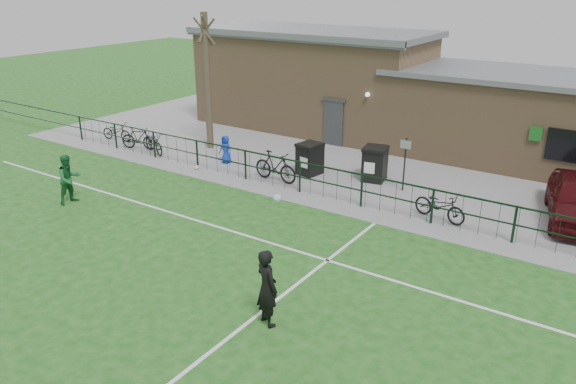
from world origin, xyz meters
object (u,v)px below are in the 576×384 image
Objects in this scene: bicycle_a at (117,131)px; ball_ground at (197,168)px; wheelie_bin_left at (310,160)px; bicycle_b at (139,138)px; spectator_child at (226,149)px; bicycle_c at (154,143)px; outfield_player at (69,179)px; bare_tree at (207,83)px; sign_post at (404,165)px; bicycle_e at (440,206)px; wheelie_bin_right at (375,165)px; bicycle_d at (275,166)px.

bicycle_a is 6.27m from ball_ground.
bicycle_a is at bearing -164.90° from wheelie_bin_left.
wheelie_bin_left is 8.39m from bicycle_b.
ball_ground is at bearing -119.71° from bicycle_b.
spectator_child reaches higher than bicycle_a.
outfield_player is at bearing -140.67° from bicycle_c.
bare_tree is at bearing 121.05° from ball_ground.
bare_tree reaches higher than outfield_player.
bicycle_b is at bearing 109.08° from bicycle_c.
bicycle_e is at bearing -42.01° from sign_post.
wheelie_bin_right is 0.75× the size of bicycle_a.
spectator_child is (-9.55, 0.71, 0.11)m from bicycle_e.
spectator_child reaches higher than bicycle_e.
wheelie_bin_right is 9.98m from bicycle_c.
wheelie_bin_left is 10.31m from bicycle_a.
bicycle_d is (-0.66, -1.44, -0.00)m from wheelie_bin_left.
bicycle_b is 7.61m from bicycle_d.
bicycle_c is (-9.72, -2.23, -0.15)m from wheelie_bin_right.
bare_tree is 28.54× the size of ball_ground.
sign_post is at bearing -1.42° from bare_tree.
wheelie_bin_right is 10.95m from bicycle_b.
bicycle_b is at bearing -108.91° from bicycle_a.
bicycle_c is at bearing 93.21° from bicycle_d.
ball_ground is (-6.56, -2.92, -0.54)m from wheelie_bin_right.
bicycle_e is at bearing -99.19° from bicycle_a.
sign_post is 1.68× the size of spectator_child.
bicycle_b is at bearing 170.13° from ball_ground.
bicycle_c is 6.61m from bicycle_d.
sign_post is at bearing 6.35° from spectator_child.
bare_tree reaches higher than bicycle_c.
outfield_player reaches higher than wheelie_bin_right.
bare_tree is 12.05m from bicycle_e.
wheelie_bin_right is at bearing 12.03° from spectator_child.
wheelie_bin_right is 0.72× the size of outfield_player.
wheelie_bin_left is 0.99× the size of spectator_child.
bicycle_e is 8.75× the size of ball_ground.
spectator_child is at bearing -101.82° from bicycle_b.
bicycle_a is 0.85× the size of bicycle_d.
bicycle_c reaches higher than ball_ground.
wheelie_bin_left is at bearing 88.29° from bicycle_e.
wheelie_bin_right is 0.62× the size of sign_post.
bicycle_b is at bearing -171.69° from sign_post.
sign_post is 14.16m from bicycle_a.
bicycle_c reaches higher than bicycle_a.
outfield_player is at bearing 143.77° from bicycle_d.
ball_ground is (-9.96, -0.66, -0.40)m from bicycle_e.
bare_tree is 3.35× the size of bicycle_c.
bare_tree is 3.60× the size of bicycle_a.
sign_post reaches higher than bicycle_c.
bicycle_b is 4.25m from ball_ground.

